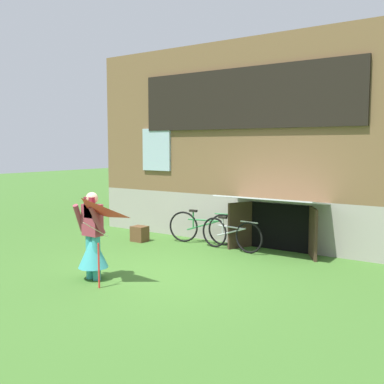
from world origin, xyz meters
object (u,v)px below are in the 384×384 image
Objects in this scene: person at (93,243)px; wooden_crate at (140,234)px; kite at (82,220)px; bicycle_silver at (231,234)px; bicycle_green at (203,228)px.

person reaches higher than wooden_crate.
kite is 3.96m from wooden_crate.
kite reaches higher than wooden_crate.
person is 3.44m from bicycle_silver.
bicycle_green is (-0.89, 0.22, 0.03)m from bicycle_silver.
bicycle_silver is at bearing -25.44° from bicycle_green.
kite is at bearing -96.91° from bicycle_green.
person is at bearing -63.35° from wooden_crate.
wooden_crate is at bearing 129.41° from person.
bicycle_green is at bearing 103.07° from person.
person is 4.10× the size of wooden_crate.
person is 3.54m from bicycle_green.
person is at bearing 122.04° from kite.
person reaches higher than kite.
bicycle_silver reaches higher than wooden_crate.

